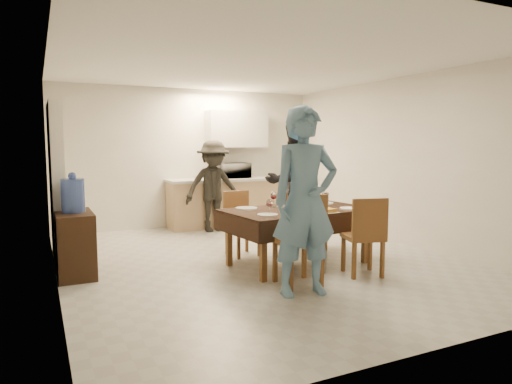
# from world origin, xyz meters

# --- Properties ---
(floor) EXTENTS (5.00, 6.00, 0.02)m
(floor) POSITION_xyz_m (0.00, 0.00, 0.00)
(floor) COLOR #B8B8B3
(floor) RESTS_ON ground
(ceiling) EXTENTS (5.00, 6.00, 0.02)m
(ceiling) POSITION_xyz_m (0.00, 0.00, 2.60)
(ceiling) COLOR white
(ceiling) RESTS_ON wall_back
(wall_back) EXTENTS (5.00, 0.02, 2.60)m
(wall_back) POSITION_xyz_m (0.00, 3.00, 1.30)
(wall_back) COLOR beige
(wall_back) RESTS_ON floor
(wall_front) EXTENTS (5.00, 0.02, 2.60)m
(wall_front) POSITION_xyz_m (0.00, -3.00, 1.30)
(wall_front) COLOR beige
(wall_front) RESTS_ON floor
(wall_left) EXTENTS (0.02, 6.00, 2.60)m
(wall_left) POSITION_xyz_m (-2.50, 0.00, 1.30)
(wall_left) COLOR beige
(wall_left) RESTS_ON floor
(wall_right) EXTENTS (0.02, 6.00, 2.60)m
(wall_right) POSITION_xyz_m (2.50, 0.00, 1.30)
(wall_right) COLOR beige
(wall_right) RESTS_ON floor
(stub_partition) EXTENTS (0.15, 1.40, 2.10)m
(stub_partition) POSITION_xyz_m (-2.42, 1.20, 1.05)
(stub_partition) COLOR white
(stub_partition) RESTS_ON floor
(kitchen_base_cabinet) EXTENTS (2.20, 0.60, 0.86)m
(kitchen_base_cabinet) POSITION_xyz_m (0.60, 2.68, 0.43)
(kitchen_base_cabinet) COLOR tan
(kitchen_base_cabinet) RESTS_ON floor
(kitchen_worktop) EXTENTS (2.24, 0.64, 0.05)m
(kitchen_worktop) POSITION_xyz_m (0.60, 2.68, 0.89)
(kitchen_worktop) COLOR #B7B8B3
(kitchen_worktop) RESTS_ON kitchen_base_cabinet
(upper_cabinet) EXTENTS (1.20, 0.34, 0.70)m
(upper_cabinet) POSITION_xyz_m (0.90, 2.82, 1.85)
(upper_cabinet) COLOR silver
(upper_cabinet) RESTS_ON wall_back
(dining_table) EXTENTS (1.97, 1.28, 0.73)m
(dining_table) POSITION_xyz_m (0.37, -0.39, 0.69)
(dining_table) COLOR black
(dining_table) RESTS_ON floor
(chair_near_left) EXTENTS (0.48, 0.48, 0.56)m
(chair_near_left) POSITION_xyz_m (-0.08, -1.23, 0.63)
(chair_near_left) COLOR brown
(chair_near_left) RESTS_ON floor
(chair_near_right) EXTENTS (0.53, 0.54, 0.51)m
(chair_near_right) POSITION_xyz_m (0.82, -1.23, 0.58)
(chair_near_right) COLOR brown
(chair_near_right) RESTS_ON floor
(chair_far_left) EXTENTS (0.45, 0.46, 0.49)m
(chair_far_left) POSITION_xyz_m (-0.08, 0.28, 0.55)
(chair_far_left) COLOR brown
(chair_far_left) RESTS_ON floor
(chair_far_right) EXTENTS (0.50, 0.52, 0.45)m
(chair_far_right) POSITION_xyz_m (0.82, 0.29, 0.51)
(chair_far_right) COLOR brown
(chair_far_right) RESTS_ON floor
(console) EXTENTS (0.41, 0.82, 0.76)m
(console) POSITION_xyz_m (-2.28, 0.34, 0.38)
(console) COLOR black
(console) RESTS_ON floor
(water_jug) EXTENTS (0.27, 0.27, 0.40)m
(water_jug) POSITION_xyz_m (-2.28, 0.34, 0.96)
(water_jug) COLOR #3E5AB3
(water_jug) RESTS_ON console
(wine_bottle) EXTENTS (0.08, 0.08, 0.31)m
(wine_bottle) POSITION_xyz_m (0.32, -0.34, 0.88)
(wine_bottle) COLOR black
(wine_bottle) RESTS_ON dining_table
(water_pitcher) EXTENTS (0.13, 0.13, 0.21)m
(water_pitcher) POSITION_xyz_m (0.72, -0.44, 0.83)
(water_pitcher) COLOR white
(water_pitcher) RESTS_ON dining_table
(savoury_tart) EXTENTS (0.38, 0.29, 0.05)m
(savoury_tart) POSITION_xyz_m (0.47, -0.77, 0.75)
(savoury_tart) COLOR gold
(savoury_tart) RESTS_ON dining_table
(salad_bowl) EXTENTS (0.18, 0.18, 0.07)m
(salad_bowl) POSITION_xyz_m (0.67, -0.21, 0.76)
(salad_bowl) COLOR white
(salad_bowl) RESTS_ON dining_table
(mushroom_dish) EXTENTS (0.19, 0.19, 0.03)m
(mushroom_dish) POSITION_xyz_m (0.32, -0.11, 0.75)
(mushroom_dish) COLOR white
(mushroom_dish) RESTS_ON dining_table
(wine_glass_a) EXTENTS (0.08, 0.08, 0.18)m
(wine_glass_a) POSITION_xyz_m (-0.18, -0.64, 0.82)
(wine_glass_a) COLOR white
(wine_glass_a) RESTS_ON dining_table
(wine_glass_b) EXTENTS (0.09, 0.09, 0.19)m
(wine_glass_b) POSITION_xyz_m (0.92, -0.14, 0.83)
(wine_glass_b) COLOR white
(wine_glass_b) RESTS_ON dining_table
(wine_glass_c) EXTENTS (0.09, 0.09, 0.20)m
(wine_glass_c) POSITION_xyz_m (0.17, -0.09, 0.83)
(wine_glass_c) COLOR white
(wine_glass_c) RESTS_ON dining_table
(plate_near_left) EXTENTS (0.24, 0.24, 0.01)m
(plate_near_left) POSITION_xyz_m (-0.23, -0.69, 0.74)
(plate_near_left) COLOR white
(plate_near_left) RESTS_ON dining_table
(plate_near_right) EXTENTS (0.27, 0.27, 0.02)m
(plate_near_right) POSITION_xyz_m (0.97, -0.69, 0.74)
(plate_near_right) COLOR white
(plate_near_right) RESTS_ON dining_table
(plate_far_left) EXTENTS (0.29, 0.29, 0.02)m
(plate_far_left) POSITION_xyz_m (-0.23, -0.09, 0.74)
(plate_far_left) COLOR white
(plate_far_left) RESTS_ON dining_table
(plate_far_right) EXTENTS (0.27, 0.27, 0.02)m
(plate_far_right) POSITION_xyz_m (0.97, -0.09, 0.74)
(plate_far_right) COLOR white
(plate_far_right) RESTS_ON dining_table
(microwave) EXTENTS (0.52, 0.35, 0.29)m
(microwave) POSITION_xyz_m (0.81, 2.68, 1.05)
(microwave) COLOR silver
(microwave) RESTS_ON kitchen_worktop
(person_near) EXTENTS (0.77, 0.55, 1.95)m
(person_near) POSITION_xyz_m (-0.18, -1.44, 0.98)
(person_near) COLOR #5E88AD
(person_near) RESTS_ON floor
(person_far) EXTENTS (0.95, 0.74, 1.94)m
(person_far) POSITION_xyz_m (0.92, 0.66, 0.97)
(person_far) COLOR black
(person_far) RESTS_ON floor
(person_kitchen) EXTENTS (1.05, 0.60, 1.63)m
(person_kitchen) POSITION_xyz_m (0.18, 2.23, 0.81)
(person_kitchen) COLOR black
(person_kitchen) RESTS_ON floor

